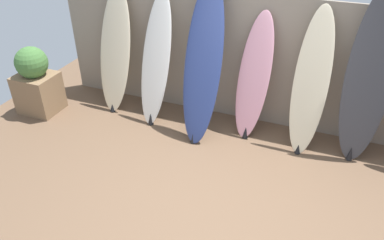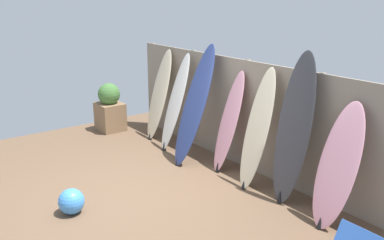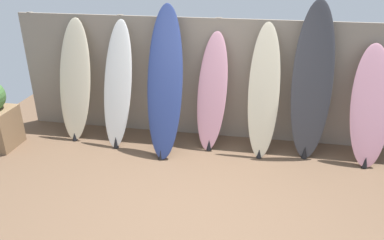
# 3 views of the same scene
# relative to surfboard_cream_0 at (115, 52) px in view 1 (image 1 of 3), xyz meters

# --- Properties ---
(ground) EXTENTS (7.68, 7.68, 0.00)m
(ground) POSITION_rel_surfboard_cream_0_xyz_m (2.09, -1.66, -0.88)
(ground) COLOR brown
(fence_back) EXTENTS (6.08, 0.11, 1.80)m
(fence_back) POSITION_rel_surfboard_cream_0_xyz_m (2.09, 0.35, 0.02)
(fence_back) COLOR gray
(fence_back) RESTS_ON ground
(surfboard_cream_0) EXTENTS (0.50, 0.58, 1.77)m
(surfboard_cream_0) POSITION_rel_surfboard_cream_0_xyz_m (0.00, 0.00, 0.00)
(surfboard_cream_0) COLOR beige
(surfboard_cream_0) RESTS_ON ground
(surfboard_white_1) EXTENTS (0.47, 0.66, 1.78)m
(surfboard_white_1) POSITION_rel_surfboard_cream_0_xyz_m (0.71, -0.10, -0.00)
(surfboard_white_1) COLOR white
(surfboard_white_1) RESTS_ON ground
(surfboard_navy_2) EXTENTS (0.56, 0.90, 2.02)m
(surfboard_navy_2) POSITION_rel_surfboard_cream_0_xyz_m (1.43, -0.20, 0.12)
(surfboard_navy_2) COLOR navy
(surfboard_navy_2) RESTS_ON ground
(surfboard_pink_3) EXTENTS (0.48, 0.57, 1.65)m
(surfboard_pink_3) POSITION_rel_surfboard_cream_0_xyz_m (2.06, 0.02, -0.07)
(surfboard_pink_3) COLOR pink
(surfboard_pink_3) RESTS_ON ground
(surfboard_cream_4) EXTENTS (0.44, 0.57, 1.80)m
(surfboard_cream_4) POSITION_rel_surfboard_cream_0_xyz_m (2.78, -0.05, 0.01)
(surfboard_cream_4) COLOR beige
(surfboard_cream_4) RESTS_ON ground
(surfboard_charcoal_5) EXTENTS (0.56, 0.49, 2.11)m
(surfboard_charcoal_5) POSITION_rel_surfboard_cream_0_xyz_m (3.40, 0.01, 0.16)
(surfboard_charcoal_5) COLOR #38383D
(surfboard_charcoal_5) RESTS_ON ground
(planter_box) EXTENTS (0.57, 0.50, 1.02)m
(planter_box) POSITION_rel_surfboard_cream_0_xyz_m (-1.04, -0.59, -0.40)
(planter_box) COLOR #846647
(planter_box) RESTS_ON ground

